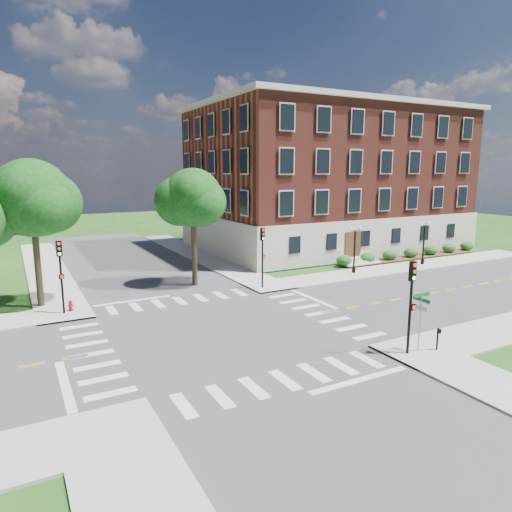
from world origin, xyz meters
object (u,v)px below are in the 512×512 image
traffic_signal_ne (263,250)px  push_button_post (438,338)px  traffic_signal_nw (61,267)px  street_sign_pole (421,310)px  traffic_signal_se (411,295)px  twin_lamp_east (424,240)px  twin_lamp_west (355,247)px  fire_hydrant (71,306)px

traffic_signal_ne → push_button_post: bearing=-83.4°
traffic_signal_nw → street_sign_pole: 21.92m
traffic_signal_se → push_button_post: 2.95m
traffic_signal_nw → twin_lamp_east: (33.15, 0.11, -0.66)m
traffic_signal_ne → street_sign_pole: (0.82, -15.12, -0.88)m
traffic_signal_se → twin_lamp_east: size_ratio=1.13×
traffic_signal_nw → traffic_signal_se: bearing=-46.4°
twin_lamp_west → fire_hydrant: bearing=-179.9°
traffic_signal_se → street_sign_pole: (0.72, -0.02, -0.88)m
twin_lamp_east → traffic_signal_se: bearing=-139.7°
traffic_signal_se → traffic_signal_ne: (-0.10, 15.10, 0.00)m
traffic_signal_se → traffic_signal_nw: same height
traffic_signal_nw → fire_hydrant: (0.45, 0.32, -2.72)m
street_sign_pole → fire_hydrant: (-15.02, 15.81, -1.84)m
push_button_post → traffic_signal_se: bearing=166.5°
push_button_post → street_sign_pole: bearing=158.5°
twin_lamp_west → push_button_post: size_ratio=3.53×
traffic_signal_nw → fire_hydrant: 2.78m
traffic_signal_se → fire_hydrant: traffic_signal_se is taller
traffic_signal_nw → twin_lamp_west: traffic_signal_nw is taller
traffic_signal_se → traffic_signal_ne: size_ratio=1.00×
traffic_signal_se → street_sign_pole: traffic_signal_se is taller
traffic_signal_ne → twin_lamp_west: (9.95, 0.74, -0.66)m
street_sign_pole → fire_hydrant: 21.89m
street_sign_pole → fire_hydrant: bearing=133.5°
traffic_signal_se → traffic_signal_ne: same height
traffic_signal_ne → street_sign_pole: traffic_signal_ne is taller
twin_lamp_west → street_sign_pole: twin_lamp_west is taller
traffic_signal_ne → fire_hydrant: size_ratio=6.40×
traffic_signal_nw → street_sign_pole: size_ratio=1.55×
twin_lamp_east → push_button_post: (-16.72, -15.99, -1.73)m
twin_lamp_east → street_sign_pole: bearing=-138.6°
traffic_signal_ne → fire_hydrant: bearing=177.2°
twin_lamp_east → fire_hydrant: size_ratio=5.64×
traffic_signal_ne → twin_lamp_east: traffic_signal_ne is taller
traffic_signal_se → fire_hydrant: bearing=132.2°
traffic_signal_ne → twin_lamp_east: bearing=1.5°
twin_lamp_west → twin_lamp_east: 8.56m
traffic_signal_ne → street_sign_pole: size_ratio=1.55×
traffic_signal_ne → traffic_signal_se: bearing=-89.6°
fire_hydrant → push_button_post: bearing=-45.4°
traffic_signal_se → push_button_post: (1.69, -0.41, -2.39)m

